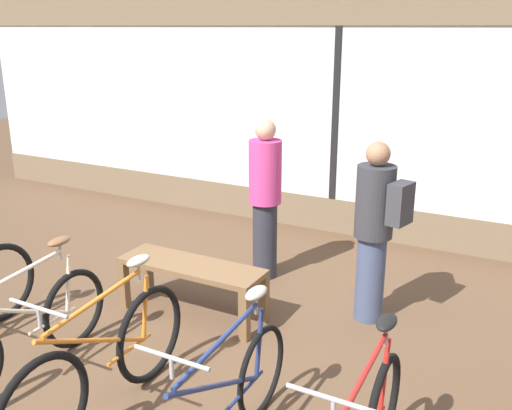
{
  "coord_description": "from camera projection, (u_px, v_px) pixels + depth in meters",
  "views": [
    {
      "loc": [
        2.45,
        -2.99,
        2.59
      ],
      "look_at": [
        0.0,
        1.62,
        0.95
      ],
      "focal_mm": 40.0,
      "sensor_mm": 36.0,
      "label": 1
    }
  ],
  "objects": [
    {
      "name": "bicycle_center",
      "position": [
        104.0,
        364.0,
        3.86
      ],
      "size": [
        0.46,
        1.78,
        1.05
      ],
      "color": "black",
      "rests_on": "ground_plane"
    },
    {
      "name": "bicycle_right",
      "position": [
        223.0,
        407.0,
        3.47
      ],
      "size": [
        0.46,
        1.71,
        1.01
      ],
      "color": "black",
      "rests_on": "ground_plane"
    },
    {
      "name": "bicycle_left",
      "position": [
        25.0,
        332.0,
        4.33
      ],
      "size": [
        0.46,
        1.72,
        1.02
      ],
      "color": "black",
      "rests_on": "ground_plane"
    },
    {
      "name": "customer_near_rack",
      "position": [
        375.0,
        228.0,
        5.02
      ],
      "size": [
        0.54,
        0.41,
        1.66
      ],
      "color": "#424C6B",
      "rests_on": "ground_plane"
    },
    {
      "name": "shop_back_wall",
      "position": [
        336.0,
        107.0,
        7.06
      ],
      "size": [
        12.0,
        0.08,
        3.2
      ],
      "color": "#7A664C",
      "rests_on": "ground_plane"
    },
    {
      "name": "display_bench",
      "position": [
        191.0,
        273.0,
        5.25
      ],
      "size": [
        1.4,
        0.44,
        0.51
      ],
      "color": "brown",
      "rests_on": "ground_plane"
    },
    {
      "name": "customer_by_window",
      "position": [
        265.0,
        197.0,
        5.93
      ],
      "size": [
        0.47,
        0.47,
        1.71
      ],
      "color": "#2D2D38",
      "rests_on": "ground_plane"
    },
    {
      "name": "ground_plane",
      "position": [
        158.0,
        378.0,
        4.39
      ],
      "size": [
        24.0,
        24.0,
        0.0
      ],
      "primitive_type": "plane",
      "color": "brown"
    }
  ]
}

